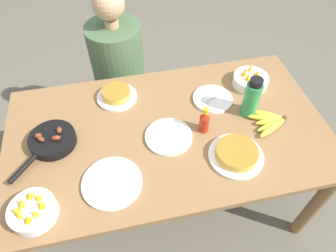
{
  "coord_description": "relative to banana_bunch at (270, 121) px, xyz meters",
  "views": [
    {
      "loc": [
        -0.21,
        -0.96,
        1.93
      ],
      "look_at": [
        0.0,
        0.0,
        0.77
      ],
      "focal_mm": 32.0,
      "sensor_mm": 36.0,
      "label": 1
    }
  ],
  "objects": [
    {
      "name": "fruit_bowl_mango",
      "position": [
        -1.17,
        -0.26,
        0.02
      ],
      "size": [
        0.19,
        0.19,
        0.11
      ],
      "color": "white",
      "rests_on": "dining_table"
    },
    {
      "name": "frittata_plate_side",
      "position": [
        -0.76,
        0.36,
        0.01
      ],
      "size": [
        0.22,
        0.22,
        0.06
      ],
      "color": "white",
      "rests_on": "dining_table"
    },
    {
      "name": "banana_bunch",
      "position": [
        0.0,
        0.0,
        0.0
      ],
      "size": [
        0.2,
        0.21,
        0.04
      ],
      "color": "yellow",
      "rests_on": "dining_table"
    },
    {
      "name": "fruit_bowl_citrus",
      "position": [
        0.02,
        0.31,
        0.02
      ],
      "size": [
        0.2,
        0.2,
        0.12
      ],
      "color": "white",
      "rests_on": "dining_table"
    },
    {
      "name": "empty_plate_far_right",
      "position": [
        -0.84,
        -0.18,
        -0.01
      ],
      "size": [
        0.27,
        0.27,
        0.02
      ],
      "color": "white",
      "rests_on": "dining_table"
    },
    {
      "name": "hot_sauce_bottle",
      "position": [
        -0.35,
        0.03,
        0.05
      ],
      "size": [
        0.05,
        0.05,
        0.16
      ],
      "color": "#B72814",
      "rests_on": "dining_table"
    },
    {
      "name": "person_figure",
      "position": [
        -0.72,
        0.78,
        -0.28
      ],
      "size": [
        0.39,
        0.39,
        1.18
      ],
      "color": "black",
      "rests_on": "ground_plane"
    },
    {
      "name": "water_bottle",
      "position": [
        -0.08,
        0.1,
        0.09
      ],
      "size": [
        0.08,
        0.08,
        0.23
      ],
      "color": "#2D9351",
      "rests_on": "dining_table"
    },
    {
      "name": "ground_plane",
      "position": [
        -0.53,
        0.07,
        -0.76
      ],
      "size": [
        14.0,
        14.0,
        0.0
      ],
      "primitive_type": "plane",
      "color": "#666051"
    },
    {
      "name": "frittata_plate_center",
      "position": [
        -0.25,
        -0.16,
        0.01
      ],
      "size": [
        0.26,
        0.26,
        0.06
      ],
      "color": "white",
      "rests_on": "dining_table"
    },
    {
      "name": "empty_plate_near_front",
      "position": [
        -0.54,
        0.02,
        -0.01
      ],
      "size": [
        0.24,
        0.24,
        0.02
      ],
      "color": "white",
      "rests_on": "dining_table"
    },
    {
      "name": "dining_table",
      "position": [
        -0.53,
        0.07,
        -0.11
      ],
      "size": [
        1.65,
        0.93,
        0.74
      ],
      "color": "olive",
      "rests_on": "ground_plane"
    },
    {
      "name": "empty_plate_far_left",
      "position": [
        -0.24,
        0.23,
        -0.01
      ],
      "size": [
        0.22,
        0.22,
        0.02
      ],
      "color": "white",
      "rests_on": "dining_table"
    },
    {
      "name": "skillet",
      "position": [
        -1.1,
        0.1,
        0.01
      ],
      "size": [
        0.3,
        0.33,
        0.08
      ],
      "rotation": [
        0.0,
        0.0,
        4.02
      ],
      "color": "black",
      "rests_on": "dining_table"
    }
  ]
}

